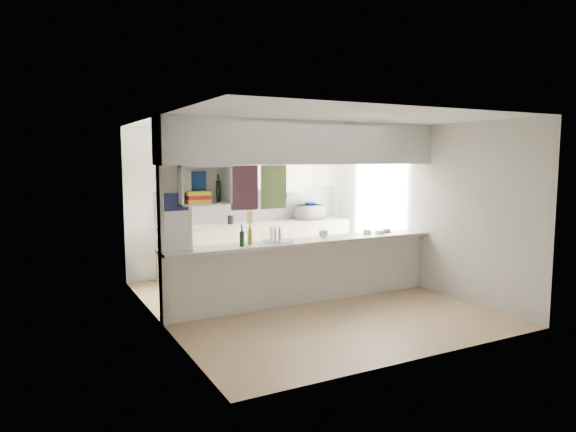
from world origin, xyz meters
TOP-DOWN VIEW (x-y plane):
  - floor at (0.00, 0.00)m, footprint 4.80×4.80m
  - ceiling at (0.00, 0.00)m, footprint 4.80×4.80m
  - wall_back at (0.00, 2.40)m, footprint 4.20×0.00m
  - wall_left at (-2.10, 0.00)m, footprint 0.00×4.80m
  - wall_right at (2.10, 0.00)m, footprint 0.00×4.80m
  - servery_partition at (-0.17, 0.00)m, footprint 4.20×0.50m
  - cubby_shelf at (-1.57, -0.06)m, footprint 0.65×0.35m
  - kitchen_run at (0.16, 2.14)m, footprint 3.60×0.63m
  - microwave at (1.29, 2.10)m, footprint 0.54×0.40m
  - bowl at (1.31, 2.13)m, footprint 0.22×0.22m
  - dish_rack at (-0.43, 0.04)m, footprint 0.49×0.42m
  - cup at (0.27, -0.06)m, footprint 0.14×0.14m
  - wine_bottles at (-0.94, -0.03)m, footprint 0.21×0.14m
  - plastic_tubs at (1.31, 0.07)m, footprint 0.49×0.21m
  - utensil_jar at (-0.31, 2.15)m, footprint 0.11×0.11m
  - knife_block at (0.07, 2.18)m, footprint 0.13×0.12m

SIDE VIEW (x-z plane):
  - floor at x=0.00m, z-range 0.00..0.00m
  - kitchen_run at x=0.16m, z-range -0.29..1.95m
  - plastic_tubs at x=1.31m, z-range 0.92..0.98m
  - cup at x=0.27m, z-range 0.94..1.04m
  - utensil_jar at x=-0.31m, z-range 0.92..1.07m
  - dish_rack at x=-0.43m, z-range 0.90..1.12m
  - knife_block at x=0.07m, z-range 0.92..1.13m
  - wine_bottles at x=-0.94m, z-range 0.88..1.19m
  - microwave at x=1.29m, z-range 0.92..1.20m
  - bowl at x=1.31m, z-range 1.20..1.25m
  - wall_back at x=0.00m, z-range -0.80..3.40m
  - wall_left at x=-2.10m, z-range -1.10..3.70m
  - wall_right at x=2.10m, z-range -1.10..3.70m
  - servery_partition at x=-0.17m, z-range 0.36..2.96m
  - cubby_shelf at x=-1.57m, z-range 1.46..1.96m
  - ceiling at x=0.00m, z-range 2.60..2.60m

